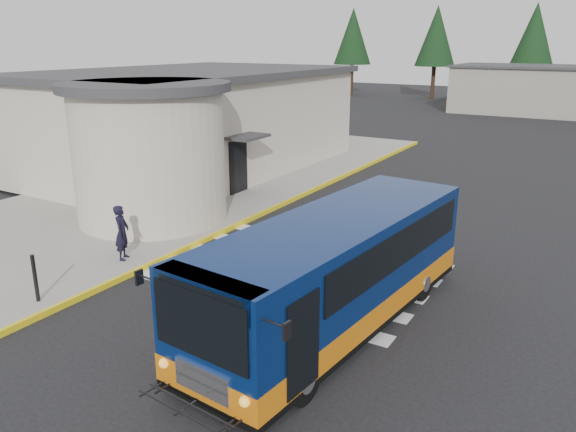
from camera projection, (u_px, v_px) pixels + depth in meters
The scene contains 9 objects.
ground at pixel (319, 263), 16.55m from camera, with size 140.00×140.00×0.00m, color black.
sidewalk at pixel (178, 191), 24.22m from camera, with size 10.00×34.00×0.15m, color gray.
curb_strip at pixel (275, 208), 21.79m from camera, with size 0.12×34.00×0.16m, color yellow.
station_building at pixel (186, 122), 26.76m from camera, with size 12.70×18.70×4.80m.
crosswalk at pixel (290, 269), 16.14m from camera, with size 8.00×5.35×0.01m.
transit_bus at pixel (335, 276), 12.58m from camera, with size 3.64×9.37×2.59m.
pedestrian_a at pixel (122, 233), 16.27m from camera, with size 0.59×0.39×1.63m, color black.
pedestrian_b at pixel (137, 204), 18.85m from camera, with size 0.86×0.67×1.77m, color black.
bollard at pixel (35, 278), 13.66m from camera, with size 0.10×0.10×1.21m, color black.
Camera 1 is at (7.11, -13.67, 6.28)m, focal length 35.00 mm.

